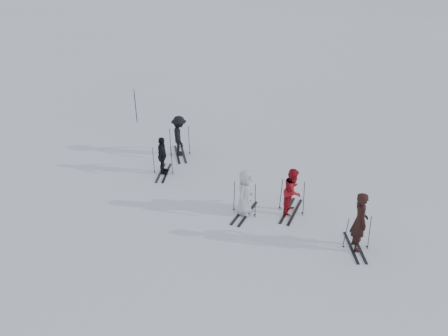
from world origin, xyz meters
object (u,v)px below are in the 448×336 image
skier_grey (245,193)px  skier_uphill_far (179,136)px  skier_red (293,191)px  piste_marker (135,106)px  skier_near_dark (360,222)px  skier_uphill_left (162,156)px

skier_grey → skier_uphill_far: bearing=54.7°
skier_grey → skier_uphill_far: skier_uphill_far is taller
skier_red → piste_marker: size_ratio=0.95×
skier_red → skier_grey: skier_red is taller
skier_red → piste_marker: piste_marker is taller
skier_near_dark → skier_uphill_far: skier_near_dark is taller
skier_uphill_left → skier_red: bearing=-114.8°
skier_red → piste_marker: (-5.29, 9.55, 0.04)m
skier_uphill_far → piste_marker: bearing=22.8°
skier_uphill_far → piste_marker: 4.66m
skier_near_dark → skier_uphill_left: 8.23m
skier_grey → piste_marker: size_ratio=0.94×
skier_red → skier_uphill_far: 6.30m
skier_uphill_left → piste_marker: piste_marker is taller
skier_uphill_left → skier_uphill_far: bearing=-12.3°
skier_uphill_far → skier_grey: bearing=-161.5°
skier_near_dark → piste_marker: skier_near_dark is taller
skier_grey → skier_near_dark: bearing=-94.5°
skier_grey → skier_red: bearing=-61.6°
skier_red → skier_uphill_far: size_ratio=0.94×
skier_uphill_left → skier_near_dark: bearing=-120.9°
skier_near_dark → skier_uphill_far: size_ratio=1.10×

